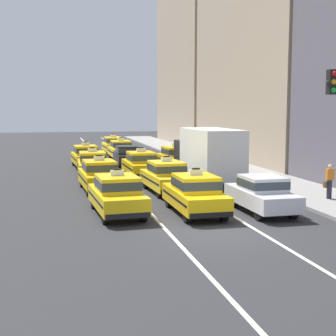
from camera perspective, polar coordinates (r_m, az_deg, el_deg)
name	(u,v)px	position (r m, az deg, el deg)	size (l,w,h in m)	color
ground_plane	(214,232)	(17.67, 5.38, -7.47)	(160.00, 160.00, 0.00)	#2B2B2D
lane_stripe_left_center	(109,168)	(36.69, -6.96, -0.01)	(0.14, 80.00, 0.01)	silver
lane_stripe_center_right	(151,167)	(37.16, -2.05, 0.13)	(0.14, 80.00, 0.01)	silver
sidewalk_curb	(244,172)	(33.97, 8.90, -0.47)	(4.00, 90.00, 0.15)	gray
taxi_left_nearest	(117,194)	(20.30, -5.99, -3.06)	(2.07, 4.66, 1.96)	black
taxi_left_second	(99,175)	(26.39, -8.06, -0.79)	(2.04, 4.64, 1.96)	black
taxi_left_third	(93,164)	(31.74, -8.83, 0.48)	(1.89, 4.59, 1.96)	black
taxi_left_fourth	(86,156)	(37.35, -9.61, 1.42)	(2.07, 4.65, 1.96)	black
taxi_center_nearest	(195,193)	(20.40, 3.18, -2.98)	(1.84, 4.57, 1.96)	black
taxi_center_second	(166,176)	(25.59, -0.24, -0.96)	(2.00, 4.63, 1.96)	black
taxi_center_third	(141,164)	(31.38, -3.21, 0.48)	(1.90, 4.59, 1.96)	black
sedan_center_fourth	(127,155)	(37.64, -4.81, 1.49)	(1.83, 4.33, 1.58)	black
taxi_center_fifth	(121,149)	(42.83, -5.55, 2.17)	(1.89, 4.59, 1.96)	black
taxi_center_sixth	(113,145)	(48.53, -6.43, 2.71)	(1.91, 4.60, 1.96)	black
sedan_right_nearest	(262,193)	(21.03, 10.91, -2.88)	(1.81, 4.32, 1.58)	black
box_truck_right_second	(207,154)	(28.52, 4.61, 1.65)	(2.41, 7.01, 3.27)	black
taxi_right_third	(175,157)	(35.62, 0.86, 1.25)	(2.08, 4.66, 1.96)	black
pedestrian_near_crosswalk	(329,182)	(24.30, 18.35, -1.51)	(0.47, 0.24, 1.64)	#23232D
pedestrian_mid_block	(226,155)	(36.68, 6.84, 1.55)	(0.47, 0.24, 1.68)	#473828
fire_hydrant	(281,185)	(25.45, 13.04, -1.94)	(0.36, 0.22, 0.73)	red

